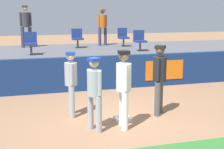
{
  "coord_description": "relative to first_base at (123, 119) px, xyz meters",
  "views": [
    {
      "loc": [
        -2.39,
        -7.44,
        2.75
      ],
      "look_at": [
        -0.02,
        0.99,
        1.0
      ],
      "focal_mm": 51.23,
      "sensor_mm": 36.0,
      "label": 1
    }
  ],
  "objects": [
    {
      "name": "ground_plane",
      "position": [
        0.02,
        0.01,
        -0.04
      ],
      "size": [
        60.0,
        60.0,
        0.0
      ],
      "primitive_type": "plane",
      "color": "#936B4C"
    },
    {
      "name": "first_base",
      "position": [
        0.0,
        0.0,
        0.0
      ],
      "size": [
        0.4,
        0.4,
        0.08
      ],
      "primitive_type": "cube",
      "color": "white",
      "rests_on": "ground_plane"
    },
    {
      "name": "player_fielder_home",
      "position": [
        -0.14,
        -0.51,
        1.04
      ],
      "size": [
        0.39,
        0.57,
        1.86
      ],
      "rotation": [
        0.0,
        0.0,
        -1.68
      ],
      "color": "white",
      "rests_on": "ground_plane"
    },
    {
      "name": "player_runner_visitor",
      "position": [
        -1.2,
        0.69,
        0.95
      ],
      "size": [
        0.35,
        0.48,
        1.72
      ],
      "rotation": [
        0.0,
        0.0,
        -1.64
      ],
      "color": "#9EA3AD",
      "rests_on": "ground_plane"
    },
    {
      "name": "player_coach_visitor",
      "position": [
        -0.85,
        -0.52,
        0.96
      ],
      "size": [
        0.44,
        0.44,
        1.72
      ],
      "rotation": [
        0.0,
        0.0,
        -1.12
      ],
      "color": "#9EA3AD",
      "rests_on": "ground_plane"
    },
    {
      "name": "player_umpire",
      "position": [
        1.09,
        0.21,
        1.04
      ],
      "size": [
        0.5,
        0.5,
        1.87
      ],
      "rotation": [
        0.0,
        0.0,
        -2.19
      ],
      "color": "#4C4C51",
      "rests_on": "ground_plane"
    },
    {
      "name": "field_wall",
      "position": [
        0.03,
        3.34,
        0.56
      ],
      "size": [
        18.0,
        0.26,
        1.2
      ],
      "color": "navy",
      "rests_on": "ground_plane"
    },
    {
      "name": "bleacher_platform",
      "position": [
        0.02,
        5.91,
        0.53
      ],
      "size": [
        18.0,
        4.8,
        1.14
      ],
      "primitive_type": "cube",
      "color": "#59595E",
      "rests_on": "ground_plane"
    },
    {
      "name": "seat_front_right",
      "position": [
        2.23,
        4.78,
        1.57
      ],
      "size": [
        0.46,
        0.44,
        0.84
      ],
      "color": "#4C4C51",
      "rests_on": "bleacher_platform"
    },
    {
      "name": "seat_back_center",
      "position": [
        -0.02,
        6.58,
        1.57
      ],
      "size": [
        0.48,
        0.44,
        0.84
      ],
      "color": "#4C4C51",
      "rests_on": "bleacher_platform"
    },
    {
      "name": "seat_front_left",
      "position": [
        -2.07,
        4.78,
        1.57
      ],
      "size": [
        0.47,
        0.44,
        0.84
      ],
      "color": "#4C4C51",
      "rests_on": "bleacher_platform"
    },
    {
      "name": "seat_back_right",
      "position": [
        2.1,
        6.58,
        1.57
      ],
      "size": [
        0.45,
        0.44,
        0.84
      ],
      "color": "#4C4C51",
      "rests_on": "bleacher_platform"
    },
    {
      "name": "spectator_hooded",
      "position": [
        -2.18,
        7.34,
        2.16
      ],
      "size": [
        0.52,
        0.35,
        1.84
      ],
      "rotation": [
        0.0,
        0.0,
        3.15
      ],
      "color": "#33384C",
      "rests_on": "bleacher_platform"
    },
    {
      "name": "spectator_capped",
      "position": [
        1.29,
        7.23,
        2.08
      ],
      "size": [
        0.46,
        0.4,
        1.69
      ],
      "rotation": [
        0.0,
        0.0,
        3.41
      ],
      "color": "#33384C",
      "rests_on": "bleacher_platform"
    }
  ]
}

